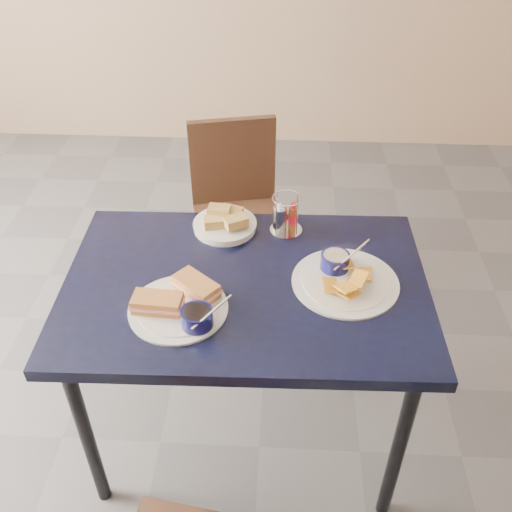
{
  "coord_description": "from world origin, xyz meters",
  "views": [
    {
      "loc": [
        0.05,
        -1.23,
        1.89
      ],
      "look_at": [
        -0.02,
        0.12,
        0.82
      ],
      "focal_mm": 40.0,
      "sensor_mm": 36.0,
      "label": 1
    }
  ],
  "objects_px": {
    "dining_table": "(246,300)",
    "bread_basket": "(225,223)",
    "sandwich_plate": "(181,304)",
    "plantain_plate": "(343,276)",
    "condiment_caddy": "(285,217)",
    "chair_far": "(240,199)"
  },
  "relations": [
    {
      "from": "plantain_plate",
      "to": "bread_basket",
      "type": "height_order",
      "value": "plantain_plate"
    },
    {
      "from": "plantain_plate",
      "to": "bread_basket",
      "type": "bearing_deg",
      "value": 146.83
    },
    {
      "from": "bread_basket",
      "to": "plantain_plate",
      "type": "bearing_deg",
      "value": -33.17
    },
    {
      "from": "sandwich_plate",
      "to": "bread_basket",
      "type": "distance_m",
      "value": 0.42
    },
    {
      "from": "sandwich_plate",
      "to": "condiment_caddy",
      "type": "height_order",
      "value": "condiment_caddy"
    },
    {
      "from": "chair_far",
      "to": "sandwich_plate",
      "type": "xyz_separation_m",
      "value": [
        -0.08,
        -1.02,
        0.3
      ]
    },
    {
      "from": "dining_table",
      "to": "condiment_caddy",
      "type": "distance_m",
      "value": 0.32
    },
    {
      "from": "plantain_plate",
      "to": "bread_basket",
      "type": "distance_m",
      "value": 0.46
    },
    {
      "from": "bread_basket",
      "to": "chair_far",
      "type": "bearing_deg",
      "value": 90.16
    },
    {
      "from": "chair_far",
      "to": "plantain_plate",
      "type": "bearing_deg",
      "value": -66.04
    },
    {
      "from": "dining_table",
      "to": "sandwich_plate",
      "type": "height_order",
      "value": "sandwich_plate"
    },
    {
      "from": "sandwich_plate",
      "to": "plantain_plate",
      "type": "distance_m",
      "value": 0.49
    },
    {
      "from": "dining_table",
      "to": "condiment_caddy",
      "type": "height_order",
      "value": "condiment_caddy"
    },
    {
      "from": "dining_table",
      "to": "plantain_plate",
      "type": "bearing_deg",
      "value": 4.67
    },
    {
      "from": "condiment_caddy",
      "to": "dining_table",
      "type": "bearing_deg",
      "value": -112.8
    },
    {
      "from": "chair_far",
      "to": "condiment_caddy",
      "type": "bearing_deg",
      "value": -71.58
    },
    {
      "from": "chair_far",
      "to": "plantain_plate",
      "type": "xyz_separation_m",
      "value": [
        0.38,
        -0.86,
        0.29
      ]
    },
    {
      "from": "plantain_plate",
      "to": "condiment_caddy",
      "type": "bearing_deg",
      "value": 125.68
    },
    {
      "from": "dining_table",
      "to": "bread_basket",
      "type": "xyz_separation_m",
      "value": [
        -0.09,
        0.27,
        0.1
      ]
    },
    {
      "from": "condiment_caddy",
      "to": "bread_basket",
      "type": "bearing_deg",
      "value": 180.0
    },
    {
      "from": "dining_table",
      "to": "chair_far",
      "type": "bearing_deg",
      "value": 95.75
    },
    {
      "from": "chair_far",
      "to": "plantain_plate",
      "type": "distance_m",
      "value": 0.99
    }
  ]
}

